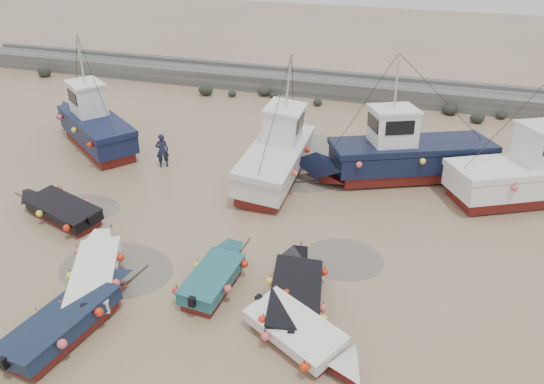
{
  "coord_description": "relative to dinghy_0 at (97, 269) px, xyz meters",
  "views": [
    {
      "loc": [
        6.51,
        -14.69,
        12.33
      ],
      "look_at": [
        0.55,
        4.34,
        1.4
      ],
      "focal_mm": 35.0,
      "sensor_mm": 36.0,
      "label": 1
    }
  ],
  "objects": [
    {
      "name": "dinghy_0",
      "position": [
        0.0,
        0.0,
        0.0
      ],
      "size": [
        3.4,
        5.93,
        1.43
      ],
      "rotation": [
        0.0,
        0.0,
        0.45
      ],
      "color": "maroon",
      "rests_on": "ground"
    },
    {
      "name": "dinghy_5",
      "position": [
        8.1,
        -0.99,
        0.01
      ],
      "size": [
        5.1,
        3.44,
        1.43
      ],
      "rotation": [
        0.0,
        0.0,
        -2.09
      ],
      "color": "maroon",
      "rests_on": "ground"
    },
    {
      "name": "person",
      "position": [
        -2.25,
        9.44,
        -0.54
      ],
      "size": [
        0.81,
        0.74,
        1.86
      ],
      "primitive_type": "imported",
      "rotation": [
        0.0,
        0.0,
        3.71
      ],
      "color": "#171A33",
      "rests_on": "ground"
    },
    {
      "name": "cabin_boat_2",
      "position": [
        9.69,
        11.85,
        0.76
      ],
      "size": [
        10.75,
        6.34,
        6.22
      ],
      "rotation": [
        0.0,
        0.0,
        1.99
      ],
      "color": "maroon",
      "rests_on": "ground"
    },
    {
      "name": "dinghy_1",
      "position": [
        0.65,
        -2.49,
        -0.0
      ],
      "size": [
        2.67,
        6.32,
        1.43
      ],
      "rotation": [
        0.0,
        0.0,
        -0.17
      ],
      "color": "maroon",
      "rests_on": "ground"
    },
    {
      "name": "cabin_boat_3",
      "position": [
        15.82,
        11.42,
        0.82
      ],
      "size": [
        9.12,
        5.94,
        6.22
      ],
      "rotation": [
        0.0,
        0.0,
        -1.09
      ],
      "color": "maroon",
      "rests_on": "ground"
    },
    {
      "name": "dinghy_4",
      "position": [
        -4.18,
        3.42,
        0.0
      ],
      "size": [
        5.87,
        2.9,
        1.43
      ],
      "rotation": [
        0.0,
        0.0,
        1.24
      ],
      "color": "maroon",
      "rests_on": "ground"
    },
    {
      "name": "cabin_boat_1",
      "position": [
        3.75,
        10.25,
        0.8
      ],
      "size": [
        3.0,
        10.13,
        6.22
      ],
      "rotation": [
        0.0,
        0.0,
        0.03
      ],
      "color": "maroon",
      "rests_on": "ground"
    },
    {
      "name": "dinghy_2",
      "position": [
        4.26,
        1.06,
        0.02
      ],
      "size": [
        1.97,
        5.19,
        1.43
      ],
      "rotation": [
        0.0,
        0.0,
        -0.05
      ],
      "color": "maroon",
      "rests_on": "ground"
    },
    {
      "name": "puddle_b",
      "position": [
        8.4,
        4.09,
        -0.54
      ],
      "size": [
        3.19,
        3.19,
        0.01
      ],
      "primitive_type": "cylinder",
      "color": "#615A4F",
      "rests_on": "ground"
    },
    {
      "name": "seawall",
      "position": [
        4.34,
        23.67,
        0.09
      ],
      "size": [
        60.0,
        4.92,
        1.5
      ],
      "color": "slate",
      "rests_on": "ground"
    },
    {
      "name": "dinghy_6",
      "position": [
        7.22,
        1.02,
        0.0
      ],
      "size": [
        2.46,
        6.07,
        1.43
      ],
      "rotation": [
        0.0,
        0.0,
        0.19
      ],
      "color": "maroon",
      "rests_on": "ground"
    },
    {
      "name": "puddle_c",
      "position": [
        -3.77,
        4.59,
        -0.54
      ],
      "size": [
        3.45,
        3.45,
        0.01
      ],
      "primitive_type": "cylinder",
      "color": "#615A4F",
      "rests_on": "ground"
    },
    {
      "name": "puddle_a",
      "position": [
        0.2,
        0.81,
        -0.54
      ],
      "size": [
        4.53,
        4.53,
        0.01
      ],
      "primitive_type": "cylinder",
      "color": "#615A4F",
      "rests_on": "ground"
    },
    {
      "name": "cabin_boat_0",
      "position": [
        -7.33,
        10.84,
        0.82
      ],
      "size": [
        8.34,
        6.6,
        6.22
      ],
      "rotation": [
        0.0,
        0.0,
        0.93
      ],
      "color": "maroon",
      "rests_on": "ground"
    },
    {
      "name": "ground",
      "position": [
        4.29,
        1.68,
        -0.54
      ],
      "size": [
        120.0,
        120.0,
        0.0
      ],
      "primitive_type": "plane",
      "color": "#967A61",
      "rests_on": "ground"
    },
    {
      "name": "puddle_d",
      "position": [
        4.86,
        12.47,
        -0.54
      ],
      "size": [
        6.37,
        6.37,
        0.01
      ],
      "primitive_type": "cylinder",
      "color": "#615A4F",
      "rests_on": "ground"
    }
  ]
}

